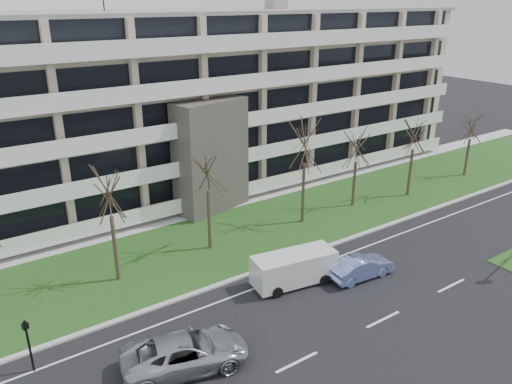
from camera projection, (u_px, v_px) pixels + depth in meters
ground at (383, 319)px, 27.01m from camera, size 160.00×160.00×0.00m
grass_verge at (250, 232)px, 36.97m from camera, size 90.00×10.00×0.06m
curb at (291, 259)px, 33.13m from camera, size 90.00×0.35×0.12m
sidewalk at (213, 208)px, 41.19m from camera, size 90.00×2.00×0.08m
lane_edge_line at (306, 269)px, 32.00m from camera, size 90.00×0.12×0.01m
apartment_building at (171, 103)px, 43.65m from camera, size 60.50×15.10×18.75m
silver_pickup at (186, 352)px, 23.27m from camera, size 6.48×4.12×1.66m
blue_sedan at (361, 267)px, 30.85m from camera, size 4.42×1.87×1.42m
white_van at (295, 266)px, 30.05m from camera, size 5.36×2.73×1.99m
pedestrian_signal at (28, 339)px, 22.67m from camera, size 0.31×0.27×2.79m
tree_2 at (108, 190)px, 28.61m from camera, size 3.84×3.84×7.69m
tree_3 at (207, 166)px, 32.49m from camera, size 3.86×3.86×7.71m
tree_4 at (305, 139)px, 36.32m from camera, size 4.27×4.27×8.53m
tree_5 at (357, 144)px, 39.82m from camera, size 3.44×3.44×6.88m
tree_6 at (415, 131)px, 41.78m from camera, size 3.75×3.75×7.50m
tree_7 at (472, 125)px, 47.00m from camera, size 3.28×3.28×6.55m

